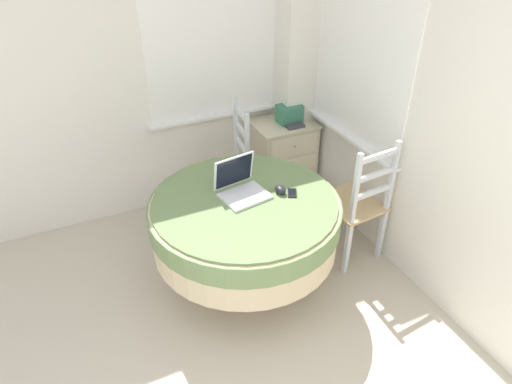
# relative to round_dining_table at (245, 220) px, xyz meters

# --- Properties ---
(corner_room_shell) EXTENTS (4.21, 4.75, 2.55)m
(corner_room_shell) POSITION_rel_round_dining_table_xyz_m (0.27, 0.18, 0.70)
(corner_room_shell) COLOR white
(corner_room_shell) RESTS_ON ground_plane
(round_dining_table) EXTENTS (1.24, 1.24, 0.73)m
(round_dining_table) POSITION_rel_round_dining_table_xyz_m (0.00, 0.00, 0.00)
(round_dining_table) COLOR #4C3D2D
(round_dining_table) RESTS_ON ground_plane
(laptop) EXTENTS (0.33, 0.31, 0.24)m
(laptop) POSITION_rel_round_dining_table_xyz_m (0.01, 0.08, 0.21)
(laptop) COLOR silver
(laptop) RESTS_ON round_dining_table
(computer_mouse) EXTENTS (0.06, 0.10, 0.05)m
(computer_mouse) POSITION_rel_round_dining_table_xyz_m (0.24, -0.02, 0.18)
(computer_mouse) COLOR black
(computer_mouse) RESTS_ON round_dining_table
(cell_phone) EXTENTS (0.10, 0.12, 0.01)m
(cell_phone) POSITION_rel_round_dining_table_xyz_m (0.31, -0.06, 0.16)
(cell_phone) COLOR black
(cell_phone) RESTS_ON round_dining_table
(dining_chair_near_back_window) EXTENTS (0.48, 0.44, 1.00)m
(dining_chair_near_back_window) POSITION_rel_round_dining_table_xyz_m (0.20, 0.84, -0.11)
(dining_chair_near_back_window) COLOR tan
(dining_chair_near_back_window) RESTS_ON ground_plane
(dining_chair_near_right_window) EXTENTS (0.42, 0.46, 1.00)m
(dining_chair_near_right_window) POSITION_rel_round_dining_table_xyz_m (0.87, -0.04, -0.11)
(dining_chair_near_right_window) COLOR tan
(dining_chair_near_right_window) RESTS_ON ground_plane
(corner_cabinet) EXTENTS (0.53, 0.45, 0.69)m
(corner_cabinet) POSITION_rel_round_dining_table_xyz_m (0.81, 1.01, -0.23)
(corner_cabinet) COLOR beige
(corner_cabinet) RESTS_ON ground_plane
(storage_box) EXTENTS (0.21, 0.15, 0.16)m
(storage_box) POSITION_rel_round_dining_table_xyz_m (0.86, 1.00, 0.19)
(storage_box) COLOR #387A5B
(storage_box) RESTS_ON corner_cabinet
(book_on_cabinet) EXTENTS (0.15, 0.26, 0.02)m
(book_on_cabinet) POSITION_rel_round_dining_table_xyz_m (0.86, 0.97, 0.12)
(book_on_cabinet) COLOR #3F3F44
(book_on_cabinet) RESTS_ON corner_cabinet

